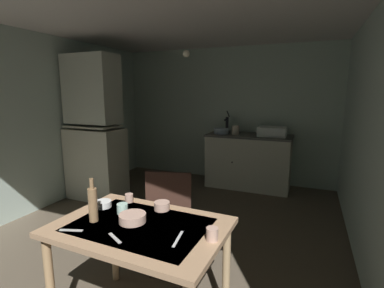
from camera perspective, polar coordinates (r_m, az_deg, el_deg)
The scene contains 24 objects.
ground_plane at distance 3.61m, azimuth -3.62°, elevation -16.06°, with size 5.23×5.23×0.00m, color brown.
wall_back at distance 5.27m, azimuth 6.72°, elevation 5.90°, with size 3.99×0.10×2.39m, color silver.
wall_left at distance 4.51m, azimuth -27.26°, elevation 4.02°, with size 0.10×4.33×2.39m, color silver.
wall_right at distance 2.97m, azimuth 33.07°, elevation 0.67°, with size 0.10×4.33×2.39m, color silver.
ceiling_slab at distance 3.33m, azimuth -4.16°, elevation 24.83°, with size 3.99×4.33×0.10m, color silver.
hutch_cabinet at distance 4.47m, azimuth -19.06°, elevation 2.05°, with size 0.83×0.49×2.14m.
counter_cabinet at distance 4.91m, azimuth 11.31°, elevation -3.36°, with size 1.40×0.64×0.90m.
sink_basin at distance 4.76m, azimuth 15.90°, elevation 2.47°, with size 0.44×0.34×0.15m.
hand_pump at distance 4.94m, azimuth 7.07°, elevation 4.14°, with size 0.05×0.27×0.39m.
mixing_bowl_counter at distance 4.88m, azimuth 5.93°, elevation 2.63°, with size 0.25×0.25×0.09m, color #9EB2C6.
stoneware_crock at distance 4.83m, azimuth 8.78°, elevation 2.80°, with size 0.13×0.13×0.14m, color beige.
dining_table at distance 2.00m, azimuth -10.38°, elevation -18.34°, with size 1.14×0.79×0.76m.
chair_far_side at distance 2.57m, azimuth -4.16°, elevation -15.13°, with size 0.49×0.49×0.98m.
serving_bowl_wide at distance 2.28m, azimuth -17.55°, elevation -11.48°, with size 0.13×0.13×0.04m, color white.
soup_bowl_small at distance 1.99m, azimuth -11.92°, elevation -14.40°, with size 0.18×0.18×0.06m, color tan.
sauce_dish at distance 2.14m, azimuth -6.10°, elevation -12.31°, with size 0.12×0.12×0.06m, color tan.
mug_tall at distance 2.31m, azimuth -12.60°, elevation -10.59°, with size 0.06×0.06×0.07m, color tan.
teacup_mint at distance 1.73m, azimuth 4.09°, elevation -17.69°, with size 0.07×0.07×0.08m, color tan.
teacup_cream at distance 2.13m, azimuth -13.87°, elevation -12.54°, with size 0.08×0.08×0.07m, color #ADD1C1.
glass_bottle at distance 2.03m, azimuth -19.39°, elevation -11.31°, with size 0.06×0.06×0.30m.
table_knife at distance 1.76m, azimuth -2.85°, elevation -18.58°, with size 0.19×0.02×0.01m, color silver.
teaspoon_near_bowl at distance 2.00m, azimuth -23.22°, elevation -15.72°, with size 0.15×0.02×0.01m, color beige.
teaspoon_by_cup at distance 1.82m, azimuth -15.33°, elevation -17.85°, with size 0.15×0.02×0.01m, color beige.
pendant_bulb at distance 3.23m, azimuth -1.17°, elevation 17.80°, with size 0.08×0.08×0.08m, color #F9EFCC.
Camera 1 is at (1.44, -2.89, 1.62)m, focal length 26.40 mm.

